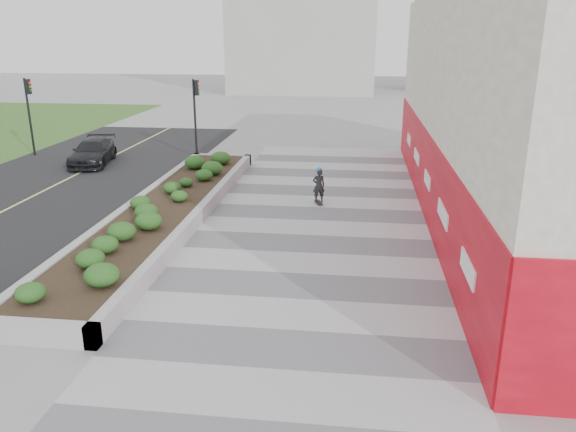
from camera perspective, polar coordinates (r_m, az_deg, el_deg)
name	(u,v)px	position (r m, az deg, el deg)	size (l,w,h in m)	color
ground	(293,318)	(13.69, 0.48, -10.30)	(160.00, 160.00, 0.00)	gray
walkway	(304,268)	(16.37, 1.68, -5.31)	(8.00, 36.00, 0.01)	#A8A8AD
building	(517,108)	(21.83, 22.23, 10.13)	(6.04, 24.08, 8.00)	#BCB3A1
planter	(166,207)	(21.06, -12.32, 0.87)	(3.00, 18.00, 0.90)	#9E9EA0
street	(2,212)	(24.09, -27.03, 0.40)	(10.00, 40.00, 0.00)	black
traffic_signal_near	(196,107)	(30.92, -9.35, 10.91)	(0.33, 0.28, 4.20)	black
traffic_signal_far	(29,105)	(34.19, -24.82, 10.19)	(0.33, 0.28, 4.20)	black
distant_bldg_north_l	(304,0)	(67.35, 1.68, 21.08)	(16.00, 12.00, 20.00)	#ADAAA3
manhole_cover	(322,269)	(16.34, 3.43, -5.40)	(0.44, 0.44, 0.01)	#595654
skateboarder	(319,185)	(22.27, 3.15, 3.13)	(0.56, 0.75, 1.50)	beige
car_dark	(93,152)	(30.96, -19.22, 6.15)	(1.75, 4.31, 1.25)	black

